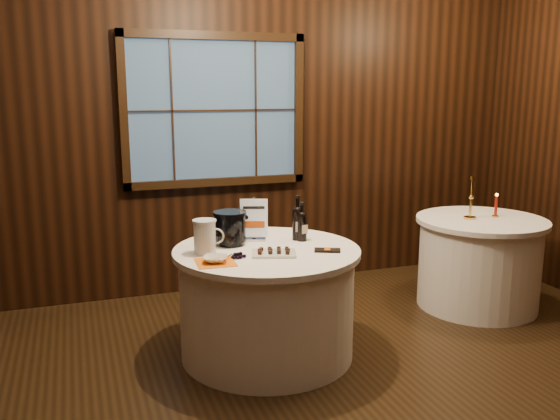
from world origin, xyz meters
name	(u,v)px	position (x,y,z in m)	size (l,w,h in m)	color
back_wall	(214,122)	(0.00, 2.48, 1.54)	(6.00, 0.10, 3.00)	black
main_table	(267,302)	(0.00, 1.00, 0.39)	(1.28, 1.28, 0.77)	white
side_table	(479,262)	(2.00, 1.30, 0.39)	(1.08, 1.08, 0.77)	white
sign_stand	(254,226)	(-0.02, 1.24, 0.88)	(0.19, 0.14, 0.31)	#ACACB3
port_bottle_left	(298,221)	(0.29, 1.15, 0.91)	(0.08, 0.08, 0.32)	black
port_bottle_right	(302,224)	(0.30, 1.12, 0.89)	(0.07, 0.08, 0.28)	black
ice_bucket	(230,227)	(-0.21, 1.18, 0.90)	(0.23, 0.23, 0.24)	black
chocolate_plate	(274,252)	(0.00, 0.84, 0.79)	(0.33, 0.27, 0.04)	silver
chocolate_box	(327,250)	(0.36, 0.80, 0.78)	(0.17, 0.09, 0.01)	black
grape_bunch	(238,256)	(-0.25, 0.84, 0.79)	(0.15, 0.06, 0.04)	black
glass_pitcher	(205,236)	(-0.42, 1.03, 0.88)	(0.21, 0.16, 0.23)	silver
orange_napkin	(215,262)	(-0.41, 0.79, 0.77)	(0.24, 0.24, 0.00)	orange
cracker_bowl	(215,259)	(-0.41, 0.79, 0.79)	(0.15, 0.15, 0.04)	silver
brass_candlestick	(471,204)	(1.89, 1.32, 0.90)	(0.10, 0.10, 0.36)	gold
red_candle	(496,208)	(2.14, 1.31, 0.85)	(0.06, 0.06, 0.20)	gold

